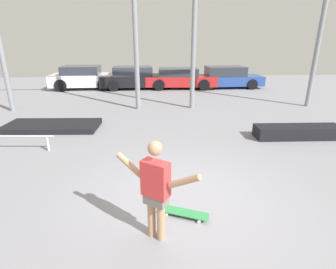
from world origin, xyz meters
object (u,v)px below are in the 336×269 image
parked_car_black (135,78)px  parked_car_red (180,78)px  parked_car_blue (227,77)px  parked_car_white (84,78)px  manual_pad (52,126)px  skateboard (184,213)px  skateboarder (156,187)px  grind_rail (15,139)px  grind_box (298,132)px

parked_car_black → parked_car_red: parked_car_black is taller
parked_car_red → parked_car_blue: parked_car_blue is taller
parked_car_red → parked_car_blue: 2.92m
parked_car_white → parked_car_black: bearing=-3.8°
manual_pad → parked_car_white: bearing=95.2°
skateboard → parked_car_black: size_ratio=0.20×
skateboarder → parked_car_white: size_ratio=0.39×
grind_rail → parked_car_red: parked_car_red is taller
grind_box → manual_pad: size_ratio=0.85×
skateboarder → grind_box: 5.98m
parked_car_white → parked_car_blue: size_ratio=0.93×
skateboard → parked_car_black: (-1.45, 12.69, 0.57)m
parked_car_white → skateboard: bearing=-72.0°
parked_car_white → parked_car_black: (3.10, -0.12, -0.03)m
parked_car_red → grind_box: bearing=-70.9°
skateboard → parked_car_red: parked_car_red is taller
parked_car_blue → grind_box: bearing=-93.3°
skateboard → grind_rail: 5.17m
grind_box → manual_pad: grind_box is taller
skateboarder → parked_car_black: bearing=129.4°
grind_box → parked_car_red: parked_car_red is taller
manual_pad → parked_car_white: size_ratio=0.77×
parked_car_red → parked_car_white: bearing=-179.4°
parked_car_black → parked_car_red: 2.77m
grind_rail → parked_car_black: parked_car_black is taller
grind_box → parked_car_black: bearing=120.4°
manual_pad → grind_rail: (-0.30, -1.86, 0.25)m
skateboarder → parked_car_blue: skateboarder is taller
grind_box → parked_car_blue: size_ratio=0.61×
parked_car_red → grind_rail: bearing=-116.9°
parked_car_white → parked_car_red: (5.87, -0.26, -0.07)m
grind_box → parked_car_white: (-8.47, 9.27, 0.48)m
parked_car_white → parked_car_blue: 8.79m
parked_car_black → parked_car_red: bearing=-5.9°
skateboard → parked_car_black: parked_car_black is taller
grind_rail → parked_car_black: (2.69, 9.61, 0.30)m
parked_car_black → parked_car_red: size_ratio=0.99×
manual_pad → parked_car_blue: size_ratio=0.71×
parked_car_white → parked_car_red: bearing=-4.1°
grind_rail → parked_car_black: bearing=74.4°
skateboard → grind_rail: size_ratio=0.40×
parked_car_white → parked_car_red: 5.87m
parked_car_white → manual_pad: bearing=-86.4°
manual_pad → grind_rail: size_ratio=1.46×
skateboard → grind_rail: grind_rail is taller
skateboarder → grind_rail: size_ratio=0.74×
grind_box → parked_car_black: size_ratio=0.60×
grind_box → grind_rail: 8.07m
skateboard → parked_car_blue: (4.24, 12.62, 0.56)m
parked_car_black → parked_car_blue: 5.69m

